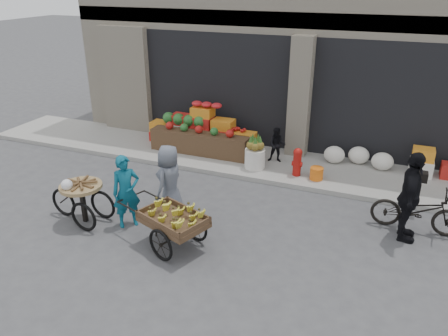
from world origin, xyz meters
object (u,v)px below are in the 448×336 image
at_px(orange_bucket, 317,173).
at_px(tricycle_cart, 82,197).
at_px(vendor_woman, 126,192).
at_px(bicycle, 417,210).
at_px(vendor_grey, 170,182).
at_px(cyclist, 410,197).
at_px(seated_person, 277,145).
at_px(pineapple_bin, 255,159).
at_px(fire_hydrant, 297,161).
at_px(banana_cart, 171,217).

xyz_separation_m(orange_bucket, tricycle_cart, (-4.06, -3.55, 0.30)).
height_order(vendor_woman, bicycle, vendor_woman).
height_order(vendor_grey, cyclist, cyclist).
bearing_deg(vendor_woman, seated_person, 18.19).
relative_size(bicycle, cyclist, 0.97).
height_order(orange_bucket, cyclist, cyclist).
xyz_separation_m(orange_bucket, vendor_woman, (-3.14, -3.33, 0.48)).
height_order(vendor_grey, bicycle, vendor_grey).
bearing_deg(tricycle_cart, seated_person, 60.41).
height_order(orange_bucket, vendor_grey, vendor_grey).
bearing_deg(cyclist, bicycle, -26.98).
distance_m(pineapple_bin, fire_hydrant, 1.11).
relative_size(seated_person, cyclist, 0.52).
bearing_deg(vendor_woman, pineapple_bin, 19.71).
relative_size(fire_hydrant, orange_bucket, 2.22).
relative_size(pineapple_bin, orange_bucket, 1.62).
bearing_deg(fire_hydrant, bicycle, -27.69).
height_order(banana_cart, cyclist, cyclist).
relative_size(orange_bucket, bicycle, 0.19).
bearing_deg(fire_hydrant, vendor_woman, -128.01).
distance_m(pineapple_bin, banana_cart, 3.79).
xyz_separation_m(tricycle_cart, cyclist, (6.08, 1.77, 0.32)).
xyz_separation_m(orange_bucket, vendor_grey, (-2.54, -2.66, 0.51)).
xyz_separation_m(pineapple_bin, orange_bucket, (1.60, -0.10, -0.10)).
bearing_deg(banana_cart, orange_bucket, 82.15).
height_order(pineapple_bin, vendor_woman, vendor_woman).
bearing_deg(vendor_grey, tricycle_cart, -56.33).
distance_m(pineapple_bin, bicycle, 4.10).
relative_size(seated_person, vendor_woman, 0.62).
relative_size(pineapple_bin, vendor_grey, 0.33).
distance_m(fire_hydrant, banana_cart, 4.00).
relative_size(banana_cart, vendor_woman, 1.46).
xyz_separation_m(orange_bucket, banana_cart, (-1.96, -3.67, 0.35)).
distance_m(fire_hydrant, bicycle, 3.07).
xyz_separation_m(vendor_grey, cyclist, (4.56, 0.88, 0.11)).
bearing_deg(seated_person, cyclist, -47.57).
height_order(seated_person, bicycle, seated_person).
height_order(vendor_woman, tricycle_cart, vendor_woman).
bearing_deg(orange_bucket, fire_hydrant, 174.29).
xyz_separation_m(vendor_grey, bicycle, (4.76, 1.28, -0.33)).
height_order(fire_hydrant, vendor_grey, vendor_grey).
xyz_separation_m(seated_person, banana_cart, (-0.76, -4.37, 0.04)).
distance_m(tricycle_cart, cyclist, 6.34).
distance_m(pineapple_bin, vendor_woman, 3.78).
distance_m(fire_hydrant, orange_bucket, 0.55).
bearing_deg(tricycle_cart, pineapple_bin, 60.37).
bearing_deg(vendor_grey, vendor_woman, -38.62).
height_order(vendor_woman, vendor_grey, vendor_grey).
relative_size(fire_hydrant, seated_person, 0.76).
xyz_separation_m(tricycle_cart, bicycle, (6.28, 2.17, -0.11)).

